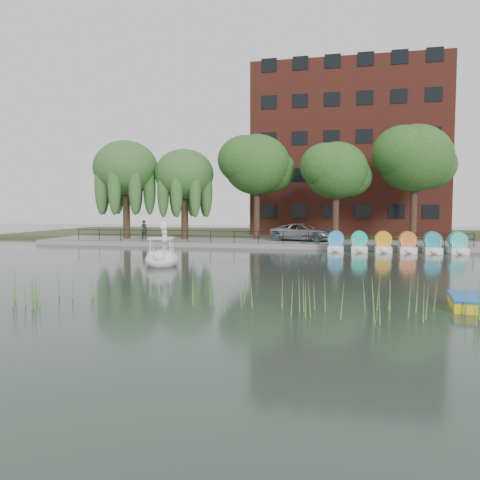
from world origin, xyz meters
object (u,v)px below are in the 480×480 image
(minivan, at_px, (302,231))
(bicycle, at_px, (310,237))
(swan_boat, at_px, (162,256))
(pedestrian, at_px, (144,228))
(yellow_rowboat, at_px, (469,302))

(minivan, height_order, bicycle, minivan)
(bicycle, xyz_separation_m, swan_boat, (-7.49, -12.90, -0.36))
(minivan, distance_m, pedestrian, 14.48)
(minivan, bearing_deg, bicycle, -149.55)
(minivan, relative_size, pedestrian, 3.13)
(swan_boat, bearing_deg, bicycle, 45.44)
(swan_boat, bearing_deg, yellow_rowboat, -45.62)
(pedestrian, distance_m, swan_boat, 17.25)
(bicycle, bearing_deg, yellow_rowboat, -163.54)
(bicycle, relative_size, swan_boat, 0.52)
(minivan, bearing_deg, pedestrian, 103.38)
(pedestrian, relative_size, swan_boat, 0.60)
(pedestrian, bearing_deg, bicycle, -175.79)
(bicycle, bearing_deg, pedestrian, 80.51)
(pedestrian, bearing_deg, yellow_rowboat, 145.76)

